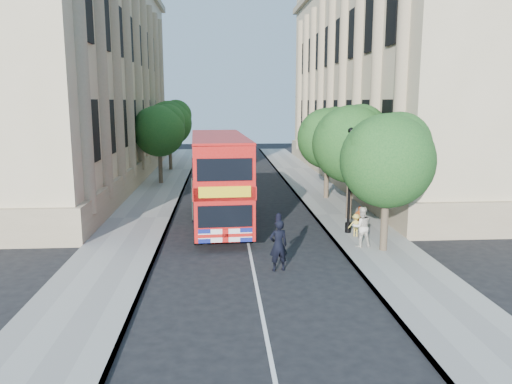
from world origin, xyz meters
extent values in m
plane|color=black|center=(0.00, 0.00, 0.00)|extent=(120.00, 120.00, 0.00)
cube|color=gray|center=(5.75, 10.00, 0.06)|extent=(3.50, 80.00, 0.12)
cube|color=gray|center=(-5.75, 10.00, 0.06)|extent=(3.50, 80.00, 0.12)
cube|color=tan|center=(13.80, 24.00, 9.00)|extent=(12.00, 38.00, 18.00)
cube|color=tan|center=(-13.80, 24.00, 9.00)|extent=(12.00, 38.00, 18.00)
cylinder|color=#473828|center=(5.80, 3.00, 1.43)|extent=(0.32, 0.32, 2.86)
sphere|color=#184A1C|center=(5.80, 3.00, 4.03)|extent=(4.00, 4.00, 4.00)
sphere|color=#184A1C|center=(6.40, 3.40, 4.68)|extent=(2.80, 2.80, 2.80)
sphere|color=#184A1C|center=(5.30, 2.70, 4.55)|extent=(2.60, 2.60, 2.60)
cylinder|color=#473828|center=(5.80, 9.00, 1.50)|extent=(0.32, 0.32, 2.99)
sphere|color=#184A1C|center=(5.80, 9.00, 4.22)|extent=(4.20, 4.20, 4.20)
sphere|color=#184A1C|center=(6.40, 9.40, 4.90)|extent=(2.94, 2.94, 2.94)
sphere|color=#184A1C|center=(5.30, 8.70, 4.76)|extent=(2.73, 2.73, 2.73)
cylinder|color=#473828|center=(5.80, 15.00, 1.45)|extent=(0.32, 0.32, 2.90)
sphere|color=#184A1C|center=(5.80, 15.00, 4.09)|extent=(4.00, 4.00, 4.00)
sphere|color=#184A1C|center=(6.40, 15.40, 4.75)|extent=(2.80, 2.80, 2.80)
sphere|color=#184A1C|center=(5.30, 14.70, 4.62)|extent=(2.60, 2.60, 2.60)
cylinder|color=#473828|center=(-6.00, 22.00, 1.50)|extent=(0.32, 0.32, 2.99)
sphere|color=#184A1C|center=(-6.00, 22.00, 4.22)|extent=(4.00, 4.00, 4.00)
sphere|color=#184A1C|center=(-5.40, 22.40, 4.90)|extent=(2.80, 2.80, 2.80)
sphere|color=#184A1C|center=(-6.50, 21.70, 4.76)|extent=(2.60, 2.60, 2.60)
cylinder|color=#473828|center=(-6.00, 30.00, 1.58)|extent=(0.32, 0.32, 3.17)
sphere|color=#184A1C|center=(-6.00, 30.00, 4.46)|extent=(4.20, 4.20, 4.20)
sphere|color=#184A1C|center=(-5.40, 30.40, 5.18)|extent=(2.94, 2.94, 2.94)
sphere|color=#184A1C|center=(-6.50, 29.70, 5.04)|extent=(2.73, 2.73, 2.73)
cylinder|color=black|center=(5.00, 6.00, 0.37)|extent=(0.30, 0.30, 0.50)
cylinder|color=black|center=(5.00, 6.00, 2.62)|extent=(0.14, 0.14, 5.00)
sphere|color=black|center=(5.00, 6.00, 5.12)|extent=(0.32, 0.32, 0.32)
cube|color=#BB100D|center=(-1.33, 8.43, 2.58)|extent=(3.19, 10.22, 4.20)
cube|color=black|center=(-1.33, 8.43, 1.65)|extent=(3.21, 9.59, 0.96)
cube|color=black|center=(-1.33, 8.43, 3.67)|extent=(3.21, 9.59, 0.96)
cube|color=yellow|center=(-1.07, 3.39, 2.71)|extent=(2.23, 0.20, 0.48)
cylinder|color=black|center=(-2.35, 4.81, 0.53)|extent=(0.35, 1.08, 1.06)
cylinder|color=black|center=(0.05, 4.93, 0.53)|extent=(0.35, 1.08, 1.06)
cylinder|color=black|center=(-2.71, 11.71, 0.53)|extent=(0.35, 1.08, 1.06)
cylinder|color=black|center=(-0.31, 11.84, 0.53)|extent=(0.35, 1.08, 1.06)
cube|color=black|center=(-1.75, 9.29, 1.43)|extent=(2.18, 1.98, 2.23)
cube|color=black|center=(-1.72, 8.39, 1.70)|extent=(1.91, 0.16, 0.74)
cube|color=black|center=(-1.82, 11.63, 1.64)|extent=(2.23, 3.46, 2.65)
cube|color=black|center=(-1.80, 10.99, 0.37)|extent=(2.07, 5.15, 0.27)
cylinder|color=black|center=(-2.70, 9.16, 0.42)|extent=(0.26, 0.86, 0.85)
cylinder|color=black|center=(-0.79, 9.22, 0.42)|extent=(0.26, 0.86, 0.85)
cylinder|color=black|center=(-2.81, 12.66, 0.42)|extent=(0.26, 0.86, 0.85)
cylinder|color=black|center=(-0.90, 12.72, 0.42)|extent=(0.26, 0.86, 0.85)
imported|color=black|center=(0.96, 1.00, 1.02)|extent=(0.83, 0.64, 2.03)
imported|color=beige|center=(4.97, 3.59, 1.02)|extent=(0.90, 0.71, 1.81)
imported|color=orange|center=(5.80, 6.80, 0.68)|extent=(0.70, 0.41, 1.13)
imported|color=#DFC04C|center=(5.20, 5.31, 0.67)|extent=(0.80, 0.61, 1.09)
camera|label=1|loc=(-1.21, -17.49, 6.51)|focal=35.00mm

